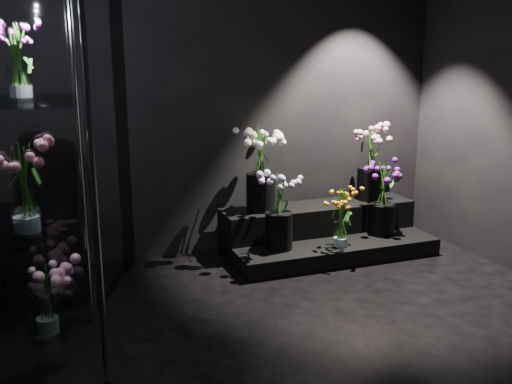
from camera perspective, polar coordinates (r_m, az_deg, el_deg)
floor at (r=3.71m, az=7.89°, el=-15.01°), size 4.00×4.00×0.00m
wall_back at (r=5.11m, az=-2.43°, el=9.44°), size 4.00×0.00×4.00m
display_riser at (r=5.30m, az=6.74°, el=-4.06°), size 1.84×0.82×0.41m
display_case at (r=3.32m, az=-21.56°, el=1.47°), size 0.61×1.02×2.25m
bouquet_orange_bells at (r=4.93m, az=8.54°, el=-2.43°), size 0.33×0.33×0.52m
bouquet_lilac at (r=4.79m, az=2.33°, el=-1.24°), size 0.50×0.50×0.66m
bouquet_purple at (r=5.31m, az=12.60°, el=-0.35°), size 0.37×0.37×0.66m
bouquet_cream_roses at (r=5.02m, az=0.49°, el=2.90°), size 0.46×0.46×0.74m
bouquet_pink_roses at (r=5.53m, az=11.46°, el=3.37°), size 0.35×0.35×0.73m
bouquet_case_pink at (r=3.12m, az=-22.25°, el=0.68°), size 0.40×0.40×0.48m
bouquet_case_magenta at (r=3.38m, az=-22.69°, el=11.98°), size 0.27×0.27×0.38m
bouquet_case_base_pink at (r=3.73m, az=-20.34°, el=-9.54°), size 0.40×0.40×0.47m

